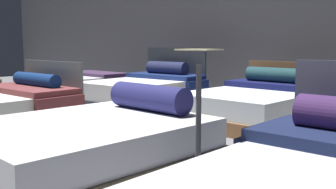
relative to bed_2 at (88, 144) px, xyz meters
name	(u,v)px	position (x,y,z in m)	size (l,w,h in m)	color
ground_plane	(133,126)	(-1.11, 1.55, -0.24)	(18.00, 18.00, 0.02)	slate
showroom_back_wall	(258,9)	(-1.11, 4.81, 1.52)	(18.00, 0.06, 3.50)	#47474C
bed_2	(88,144)	(0.00, 0.00, 0.00)	(1.71, 2.06, 0.70)	brown
bed_4	(75,85)	(-4.36, 2.89, -0.02)	(1.55, 2.01, 0.46)	brown
bed_5	(145,91)	(-2.23, 2.89, 0.03)	(1.63, 2.03, 1.02)	#2A2E34
bed_6	(258,104)	(0.01, 2.90, 0.02)	(1.62, 2.02, 0.82)	brown
price_sign	(198,140)	(1.07, 0.17, 0.18)	(0.28, 0.24, 1.06)	#3F3F44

